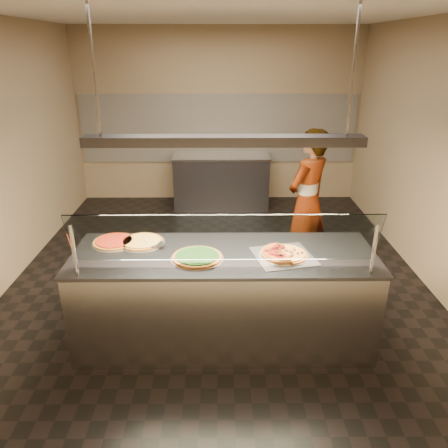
{
  "coord_description": "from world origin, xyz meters",
  "views": [
    {
      "loc": [
        0.03,
        -4.87,
        2.67
      ],
      "look_at": [
        0.07,
        -0.84,
        1.02
      ],
      "focal_mm": 35.0,
      "sensor_mm": 36.0,
      "label": 1
    }
  ],
  "objects_px": {
    "heat_lamp_housing": "(224,141)",
    "perforated_tray": "(284,256)",
    "pizza_tomato": "(114,241)",
    "pizza_spatula": "(150,242)",
    "worker": "(307,201)",
    "serving_counter": "(224,297)",
    "pizza_cheese": "(142,241)",
    "sneeze_guard": "(224,239)",
    "half_pizza_sausage": "(295,254)",
    "pizza_spinach": "(197,257)",
    "half_pizza_pepperoni": "(273,253)",
    "prep_table": "(221,180)"
  },
  "relations": [
    {
      "from": "pizza_cheese",
      "to": "pizza_tomato",
      "type": "relative_size",
      "value": 1.03
    },
    {
      "from": "perforated_tray",
      "to": "heat_lamp_housing",
      "type": "distance_m",
      "value": 1.15
    },
    {
      "from": "perforated_tray",
      "to": "heat_lamp_housing",
      "type": "height_order",
      "value": "heat_lamp_housing"
    },
    {
      "from": "perforated_tray",
      "to": "pizza_tomato",
      "type": "relative_size",
      "value": 1.41
    },
    {
      "from": "serving_counter",
      "to": "pizza_cheese",
      "type": "xyz_separation_m",
      "value": [
        -0.78,
        0.23,
        0.48
      ]
    },
    {
      "from": "perforated_tray",
      "to": "pizza_spatula",
      "type": "distance_m",
      "value": 1.25
    },
    {
      "from": "prep_table",
      "to": "worker",
      "type": "relative_size",
      "value": 0.93
    },
    {
      "from": "pizza_spinach",
      "to": "half_pizza_sausage",
      "type": "bearing_deg",
      "value": 2.49
    },
    {
      "from": "prep_table",
      "to": "heat_lamp_housing",
      "type": "height_order",
      "value": "heat_lamp_housing"
    },
    {
      "from": "sneeze_guard",
      "to": "pizza_cheese",
      "type": "height_order",
      "value": "sneeze_guard"
    },
    {
      "from": "serving_counter",
      "to": "half_pizza_pepperoni",
      "type": "xyz_separation_m",
      "value": [
        0.43,
        -0.07,
        0.5
      ]
    },
    {
      "from": "pizza_cheese",
      "to": "pizza_spinach",
      "type": "bearing_deg",
      "value": -31.86
    },
    {
      "from": "perforated_tray",
      "to": "worker",
      "type": "height_order",
      "value": "worker"
    },
    {
      "from": "sneeze_guard",
      "to": "heat_lamp_housing",
      "type": "bearing_deg",
      "value": 90.0
    },
    {
      "from": "half_pizza_sausage",
      "to": "pizza_tomato",
      "type": "bearing_deg",
      "value": 169.67
    },
    {
      "from": "perforated_tray",
      "to": "half_pizza_pepperoni",
      "type": "distance_m",
      "value": 0.1
    },
    {
      "from": "half_pizza_pepperoni",
      "to": "prep_table",
      "type": "bearing_deg",
      "value": 96.51
    },
    {
      "from": "serving_counter",
      "to": "half_pizza_sausage",
      "type": "bearing_deg",
      "value": -6.51
    },
    {
      "from": "pizza_spinach",
      "to": "pizza_tomato",
      "type": "bearing_deg",
      "value": 156.95
    },
    {
      "from": "pizza_spinach",
      "to": "pizza_spatula",
      "type": "bearing_deg",
      "value": 147.02
    },
    {
      "from": "half_pizza_pepperoni",
      "to": "pizza_spinach",
      "type": "height_order",
      "value": "half_pizza_pepperoni"
    },
    {
      "from": "prep_table",
      "to": "heat_lamp_housing",
      "type": "distance_m",
      "value": 4.14
    },
    {
      "from": "sneeze_guard",
      "to": "pizza_cheese",
      "type": "xyz_separation_m",
      "value": [
        -0.78,
        0.57,
        -0.28
      ]
    },
    {
      "from": "half_pizza_sausage",
      "to": "heat_lamp_housing",
      "type": "height_order",
      "value": "heat_lamp_housing"
    },
    {
      "from": "pizza_tomato",
      "to": "worker",
      "type": "relative_size",
      "value": 0.24
    },
    {
      "from": "sneeze_guard",
      "to": "pizza_spinach",
      "type": "height_order",
      "value": "sneeze_guard"
    },
    {
      "from": "pizza_tomato",
      "to": "worker",
      "type": "xyz_separation_m",
      "value": [
        2.09,
        1.3,
        -0.05
      ]
    },
    {
      "from": "pizza_tomato",
      "to": "serving_counter",
      "type": "bearing_deg",
      "value": -12.6
    },
    {
      "from": "pizza_spatula",
      "to": "worker",
      "type": "distance_m",
      "value": 2.2
    },
    {
      "from": "pizza_spatula",
      "to": "heat_lamp_housing",
      "type": "distance_m",
      "value": 1.22
    },
    {
      "from": "serving_counter",
      "to": "pizza_spatula",
      "type": "xyz_separation_m",
      "value": [
        -0.69,
        0.19,
        0.49
      ]
    },
    {
      "from": "pizza_spinach",
      "to": "worker",
      "type": "distance_m",
      "value": 2.08
    },
    {
      "from": "half_pizza_sausage",
      "to": "pizza_cheese",
      "type": "height_order",
      "value": "half_pizza_sausage"
    },
    {
      "from": "half_pizza_pepperoni",
      "to": "pizza_spatula",
      "type": "xyz_separation_m",
      "value": [
        -1.13,
        0.26,
        -0.01
      ]
    },
    {
      "from": "sneeze_guard",
      "to": "half_pizza_pepperoni",
      "type": "distance_m",
      "value": 0.58
    },
    {
      "from": "half_pizza_pepperoni",
      "to": "heat_lamp_housing",
      "type": "height_order",
      "value": "heat_lamp_housing"
    },
    {
      "from": "pizza_tomato",
      "to": "heat_lamp_housing",
      "type": "distance_m",
      "value": 1.47
    },
    {
      "from": "half_pizza_sausage",
      "to": "pizza_spatula",
      "type": "relative_size",
      "value": 1.91
    },
    {
      "from": "perforated_tray",
      "to": "heat_lamp_housing",
      "type": "relative_size",
      "value": 0.26
    },
    {
      "from": "pizza_cheese",
      "to": "half_pizza_sausage",
      "type": "bearing_deg",
      "value": -11.97
    },
    {
      "from": "pizza_tomato",
      "to": "prep_table",
      "type": "xyz_separation_m",
      "value": [
        1.03,
        3.63,
        -0.48
      ]
    },
    {
      "from": "serving_counter",
      "to": "prep_table",
      "type": "distance_m",
      "value": 3.86
    },
    {
      "from": "half_pizza_pepperoni",
      "to": "worker",
      "type": "xyz_separation_m",
      "value": [
        0.61,
        1.6,
        -0.07
      ]
    },
    {
      "from": "half_pizza_pepperoni",
      "to": "pizza_cheese",
      "type": "distance_m",
      "value": 1.25
    },
    {
      "from": "serving_counter",
      "to": "pizza_spinach",
      "type": "height_order",
      "value": "pizza_spinach"
    },
    {
      "from": "half_pizza_pepperoni",
      "to": "half_pizza_sausage",
      "type": "relative_size",
      "value": 1.0
    },
    {
      "from": "heat_lamp_housing",
      "to": "perforated_tray",
      "type": "bearing_deg",
      "value": -7.58
    },
    {
      "from": "pizza_tomato",
      "to": "heat_lamp_housing",
      "type": "xyz_separation_m",
      "value": [
        1.04,
        -0.23,
        1.01
      ]
    },
    {
      "from": "pizza_cheese",
      "to": "pizza_spatula",
      "type": "distance_m",
      "value": 0.1
    },
    {
      "from": "sneeze_guard",
      "to": "pizza_spatula",
      "type": "xyz_separation_m",
      "value": [
        -0.69,
        0.53,
        -0.27
      ]
    }
  ]
}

